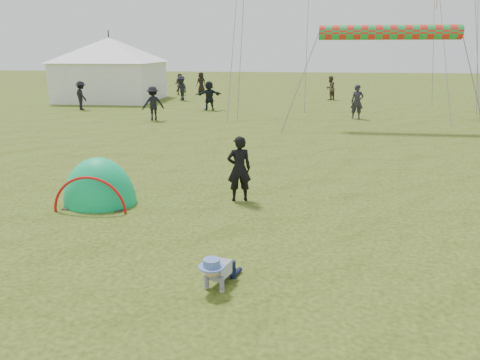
# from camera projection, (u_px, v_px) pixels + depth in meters

# --- Properties ---
(ground) EXTENTS (140.00, 140.00, 0.00)m
(ground) POSITION_uv_depth(u_px,v_px,m) (173.00, 271.00, 7.65)
(ground) COLOR #1F3510
(crawling_toddler) EXTENTS (0.69, 0.83, 0.55)m
(crawling_toddler) POSITION_uv_depth(u_px,v_px,m) (218.00, 270.00, 7.10)
(crawling_toddler) COLOR black
(crawling_toddler) RESTS_ON ground
(popup_tent) EXTENTS (1.78, 1.50, 2.21)m
(popup_tent) POSITION_uv_depth(u_px,v_px,m) (101.00, 203.00, 11.03)
(popup_tent) COLOR #0AA377
(popup_tent) RESTS_ON ground
(standing_adult) EXTENTS (0.65, 0.52, 1.57)m
(standing_adult) POSITION_uv_depth(u_px,v_px,m) (239.00, 169.00, 11.04)
(standing_adult) COLOR black
(standing_adult) RESTS_ON ground
(event_marquee) EXTENTS (6.93, 6.93, 4.62)m
(event_marquee) POSITION_uv_depth(u_px,v_px,m) (111.00, 67.00, 32.85)
(event_marquee) COLOR white
(event_marquee) RESTS_ON ground
(crowd_person_0) EXTENTS (0.66, 0.44, 1.76)m
(crowd_person_0) POSITION_uv_depth(u_px,v_px,m) (357.00, 102.00, 24.23)
(crowd_person_0) COLOR #24232D
(crowd_person_0) RESTS_ON ground
(crowd_person_1) EXTENTS (0.88, 0.73, 1.67)m
(crowd_person_1) POSITION_uv_depth(u_px,v_px,m) (180.00, 84.00, 37.06)
(crowd_person_1) COLOR #3E322B
(crowd_person_1) RESTS_ON ground
(crowd_person_2) EXTENTS (1.03, 0.49, 1.70)m
(crowd_person_2) POSITION_uv_depth(u_px,v_px,m) (63.00, 87.00, 34.06)
(crowd_person_2) COLOR #293643
(crowd_person_2) RESTS_ON ground
(crowd_person_3) EXTENTS (1.23, 1.21, 1.69)m
(crowd_person_3) POSITION_uv_depth(u_px,v_px,m) (81.00, 95.00, 27.94)
(crowd_person_3) COLOR black
(crowd_person_3) RESTS_ON ground
(crowd_person_4) EXTENTS (0.98, 0.93, 1.69)m
(crowd_person_4) POSITION_uv_depth(u_px,v_px,m) (201.00, 83.00, 38.82)
(crowd_person_4) COLOR black
(crowd_person_4) RESTS_ON ground
(crowd_person_5) EXTENTS (1.65, 1.13, 1.71)m
(crowd_person_5) POSITION_uv_depth(u_px,v_px,m) (209.00, 96.00, 27.73)
(crowd_person_5) COLOR black
(crowd_person_5) RESTS_ON ground
(crowd_person_9) EXTENTS (1.28, 1.08, 1.71)m
(crowd_person_9) POSITION_uv_depth(u_px,v_px,m) (153.00, 103.00, 23.70)
(crowd_person_9) COLOR black
(crowd_person_9) RESTS_ON ground
(crowd_person_12) EXTENTS (0.72, 0.67, 1.66)m
(crowd_person_12) POSITION_uv_depth(u_px,v_px,m) (129.00, 78.00, 45.38)
(crowd_person_12) COLOR #2D2B32
(crowd_person_12) RESTS_ON ground
(crowd_person_13) EXTENTS (1.00, 1.04, 1.69)m
(crowd_person_13) POSITION_uv_depth(u_px,v_px,m) (330.00, 88.00, 33.35)
(crowd_person_13) COLOR #46372E
(crowd_person_13) RESTS_ON ground
(crowd_person_14) EXTENTS (1.02, 0.98, 1.70)m
(crowd_person_14) POSITION_uv_depth(u_px,v_px,m) (150.00, 78.00, 44.94)
(crowd_person_14) COLOR #1F273B
(crowd_person_14) RESTS_ON ground
(crowd_person_15) EXTENTS (1.26, 1.21, 1.72)m
(crowd_person_15) POSITION_uv_depth(u_px,v_px,m) (181.00, 88.00, 33.07)
(crowd_person_15) COLOR black
(crowd_person_15) RESTS_ON ground
(rainbow_tube_kite) EXTENTS (6.05, 0.64, 0.64)m
(rainbow_tube_kite) POSITION_uv_depth(u_px,v_px,m) (389.00, 32.00, 20.40)
(rainbow_tube_kite) COLOR red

